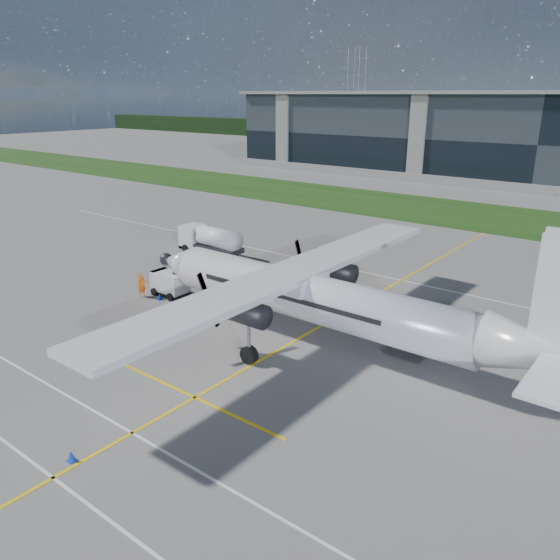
# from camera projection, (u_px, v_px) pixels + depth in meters

# --- Properties ---
(ground) EXTENTS (400.00, 400.00, 0.00)m
(ground) POSITION_uv_depth(u_px,v_px,m) (461.00, 228.00, 64.53)
(ground) COLOR #5C5957
(ground) RESTS_ON ground
(grass_strip) EXTENTS (400.00, 18.00, 0.04)m
(grass_strip) POSITION_uv_depth(u_px,v_px,m) (484.00, 216.00, 70.49)
(grass_strip) COLOR #183F11
(grass_strip) RESTS_ON ground
(terminal_building) EXTENTS (120.00, 20.00, 15.00)m
(terminal_building) POSITION_uv_depth(u_px,v_px,m) (553.00, 141.00, 91.93)
(terminal_building) COLOR black
(terminal_building) RESTS_ON ground
(pylon_west) EXTENTS (9.00, 4.60, 30.00)m
(pylon_west) POSITION_uv_depth(u_px,v_px,m) (356.00, 94.00, 188.31)
(pylon_west) COLOR gray
(pylon_west) RESTS_ON ground
(yellow_taxiway_centerline) EXTENTS (0.20, 70.00, 0.01)m
(yellow_taxiway_centerline) POSITION_uv_depth(u_px,v_px,m) (353.00, 308.00, 40.41)
(yellow_taxiway_centerline) COLOR yellow
(yellow_taxiway_centerline) RESTS_ON ground
(white_lane_line) EXTENTS (90.00, 0.15, 0.01)m
(white_lane_line) POSITION_uv_depth(u_px,v_px,m) (16.00, 450.00, 24.26)
(white_lane_line) COLOR white
(white_lane_line) RESTS_ON ground
(turboprop_aircraft) EXTENTS (30.20, 31.32, 9.40)m
(turboprop_aircraft) POSITION_uv_depth(u_px,v_px,m) (328.00, 275.00, 32.90)
(turboprop_aircraft) COLOR white
(turboprop_aircraft) RESTS_ON ground
(fuel_tanker_truck) EXTENTS (7.38, 2.40, 2.77)m
(fuel_tanker_truck) POSITION_uv_depth(u_px,v_px,m) (207.00, 240.00, 53.78)
(fuel_tanker_truck) COLOR silver
(fuel_tanker_truck) RESTS_ON ground
(baggage_tug) EXTENTS (3.11, 1.86, 1.86)m
(baggage_tug) POSITION_uv_depth(u_px,v_px,m) (170.00, 284.00, 42.70)
(baggage_tug) COLOR silver
(baggage_tug) RESTS_ON ground
(ground_crew_person) EXTENTS (0.70, 0.92, 2.11)m
(ground_crew_person) POSITION_uv_depth(u_px,v_px,m) (142.00, 284.00, 42.38)
(ground_crew_person) COLOR #F25907
(ground_crew_person) RESTS_ON ground
(safety_cone_fwd) EXTENTS (0.36, 0.36, 0.50)m
(safety_cone_fwd) POSITION_uv_depth(u_px,v_px,m) (154.00, 289.00, 43.65)
(safety_cone_fwd) COLOR #0B38C2
(safety_cone_fwd) RESTS_ON ground
(safety_cone_nose_port) EXTENTS (0.36, 0.36, 0.50)m
(safety_cone_nose_port) POSITION_uv_depth(u_px,v_px,m) (160.00, 297.00, 41.94)
(safety_cone_nose_port) COLOR #0B38C2
(safety_cone_nose_port) RESTS_ON ground
(safety_cone_portwing) EXTENTS (0.36, 0.36, 0.50)m
(safety_cone_portwing) POSITION_uv_depth(u_px,v_px,m) (71.00, 456.00, 23.49)
(safety_cone_portwing) COLOR #0B38C2
(safety_cone_portwing) RESTS_ON ground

